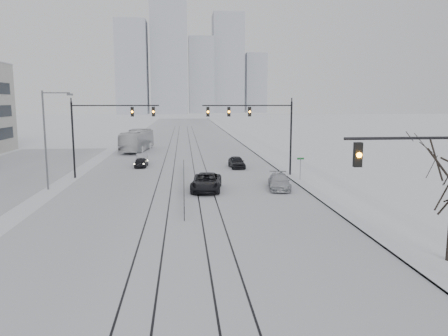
# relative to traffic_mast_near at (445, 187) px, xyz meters

# --- Properties ---
(road) EXTENTS (22.00, 260.00, 0.02)m
(road) POSITION_rel_traffic_mast_near_xyz_m (-10.79, 54.00, -4.55)
(road) COLOR silver
(road) RESTS_ON ground
(sidewalk_east) EXTENTS (5.00, 260.00, 0.16)m
(sidewalk_east) POSITION_rel_traffic_mast_near_xyz_m (2.71, 54.00, -4.48)
(sidewalk_east) COLOR white
(sidewalk_east) RESTS_ON ground
(curb) EXTENTS (0.10, 260.00, 0.12)m
(curb) POSITION_rel_traffic_mast_near_xyz_m (0.26, 54.00, -4.50)
(curb) COLOR gray
(curb) RESTS_ON ground
(tram_rails) EXTENTS (5.30, 180.00, 0.01)m
(tram_rails) POSITION_rel_traffic_mast_near_xyz_m (-10.79, 34.00, -4.54)
(tram_rails) COLOR black
(tram_rails) RESTS_ON ground
(skyline) EXTENTS (96.00, 48.00, 72.00)m
(skyline) POSITION_rel_traffic_mast_near_xyz_m (-5.77, 267.63, 26.08)
(skyline) COLOR #A1A7B1
(skyline) RESTS_ON ground
(traffic_mast_near) EXTENTS (6.10, 0.37, 7.00)m
(traffic_mast_near) POSITION_rel_traffic_mast_near_xyz_m (0.00, 0.00, 0.00)
(traffic_mast_near) COLOR black
(traffic_mast_near) RESTS_ON ground
(traffic_mast_ne) EXTENTS (9.60, 0.37, 8.00)m
(traffic_mast_ne) POSITION_rel_traffic_mast_near_xyz_m (-2.64, 29.00, 1.20)
(traffic_mast_ne) COLOR black
(traffic_mast_ne) RESTS_ON ground
(traffic_mast_nw) EXTENTS (9.10, 0.37, 8.00)m
(traffic_mast_nw) POSITION_rel_traffic_mast_near_xyz_m (-19.31, 30.00, 1.01)
(traffic_mast_nw) COLOR black
(traffic_mast_nw) RESTS_ON ground
(street_light_west) EXTENTS (2.73, 0.25, 9.00)m
(street_light_west) POSITION_rel_traffic_mast_near_xyz_m (-22.99, 24.00, 0.65)
(street_light_west) COLOR #595B60
(street_light_west) RESTS_ON ground
(median_fence) EXTENTS (0.06, 24.00, 1.00)m
(median_fence) POSITION_rel_traffic_mast_near_xyz_m (-10.79, 24.00, -4.04)
(median_fence) COLOR black
(median_fence) RESTS_ON ground
(street_sign) EXTENTS (0.70, 0.06, 2.40)m
(street_sign) POSITION_rel_traffic_mast_near_xyz_m (1.01, 26.00, -2.96)
(street_sign) COLOR #595B60
(street_sign) RESTS_ON ground
(sedan_sb_inner) EXTENTS (1.54, 3.65, 1.23)m
(sedan_sb_inner) POSITION_rel_traffic_mast_near_xyz_m (-16.00, 36.89, -3.95)
(sedan_sb_inner) COLOR black
(sedan_sb_inner) RESTS_ON ground
(sedan_sb_outer) EXTENTS (2.03, 4.28, 1.35)m
(sedan_sb_outer) POSITION_rel_traffic_mast_near_xyz_m (-16.17, 39.97, -3.88)
(sedan_sb_outer) COLOR #AEB0B6
(sedan_sb_outer) RESTS_ON ground
(sedan_nb_front) EXTENTS (3.25, 5.89, 1.56)m
(sedan_nb_front) POSITION_rel_traffic_mast_near_xyz_m (-8.76, 22.01, -3.78)
(sedan_nb_front) COLOR black
(sedan_nb_front) RESTS_ON ground
(sedan_nb_right) EXTENTS (2.58, 4.96, 1.37)m
(sedan_nb_right) POSITION_rel_traffic_mast_near_xyz_m (-2.02, 22.06, -3.88)
(sedan_nb_right) COLOR #B1B4B9
(sedan_nb_right) RESTS_ON ground
(sedan_nb_far) EXTENTS (1.92, 4.24, 1.41)m
(sedan_nb_far) POSITION_rel_traffic_mast_near_xyz_m (-4.37, 35.23, -3.86)
(sedan_nb_far) COLOR black
(sedan_nb_far) RESTS_ON ground
(box_truck) EXTENTS (4.52, 12.55, 3.42)m
(box_truck) POSITION_rel_traffic_mast_near_xyz_m (-18.24, 54.49, -2.85)
(box_truck) COLOR silver
(box_truck) RESTS_ON ground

